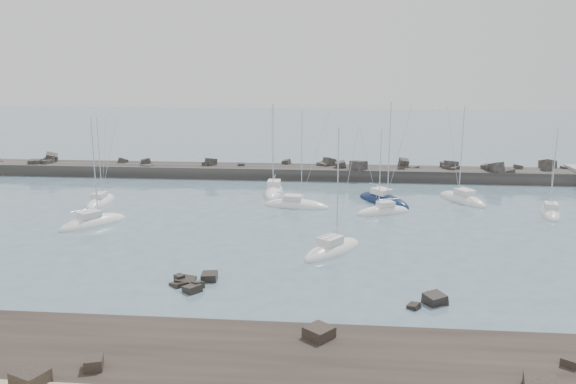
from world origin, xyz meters
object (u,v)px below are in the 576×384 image
Objects in this scene: sailboat_3 at (296,206)px; sailboat_4 at (274,193)px; sailboat_6 at (383,201)px; sailboat_8 at (462,200)px; sailboat_10 at (550,214)px; sailboat_7 at (383,212)px; sailboat_5 at (332,251)px; sailboat_1 at (101,202)px; sailboat_2 at (93,223)px.

sailboat_3 is 0.96× the size of sailboat_4.
sailboat_8 is (10.54, 1.67, -0.01)m from sailboat_6.
sailboat_10 is (19.74, -4.55, -0.01)m from sailboat_6.
sailboat_5 is at bearing -110.95° from sailboat_7.
sailboat_3 is (25.86, 0.48, -0.01)m from sailboat_1.
sailboat_6 reaches higher than sailboat_2.
sailboat_2 is 24.75m from sailboat_3.
sailboat_7 is at bearing -176.64° from sailboat_10.
sailboat_2 is 54.29m from sailboat_10.
sailboat_3 is 18.49m from sailboat_5.
sailboat_1 is 48.07m from sailboat_8.
sailboat_1 is at bearing -178.94° from sailboat_3.
sailboat_3 is 1.02× the size of sailboat_5.
sailboat_7 is at bearing 14.03° from sailboat_2.
sailboat_6 is (15.11, -3.86, -0.01)m from sailboat_4.
sailboat_2 reaches higher than sailboat_10.
sailboat_8 reaches higher than sailboat_2.
sailboat_1 is 0.93× the size of sailboat_5.
sailboat_6 is 10.67m from sailboat_8.
sailboat_5 is at bearing -147.43° from sailboat_10.
sailboat_10 is (56.95, -0.63, 0.01)m from sailboat_1.
sailboat_1 is 0.88× the size of sailboat_8.
sailboat_4 is (-3.76, 7.30, 0.03)m from sailboat_3.
sailboat_4 is 17.51m from sailboat_7.
sailboat_8 is at bearing 19.55° from sailboat_2.
sailboat_4 is 1.21× the size of sailboat_10.
sailboat_1 is 0.84× the size of sailboat_6.
sailboat_4 is at bearing 117.28° from sailboat_3.
sailboat_6 is 1.05× the size of sailboat_8.
sailboat_3 reaches higher than sailboat_5.
sailboat_3 is at bearing 177.95° from sailboat_10.
sailboat_8 reaches higher than sailboat_3.
sailboat_7 is 0.82× the size of sailboat_8.
sailboat_2 reaches higher than sailboat_7.
sailboat_3 reaches higher than sailboat_7.
sailboat_6 reaches higher than sailboat_7.
sailboat_10 reaches higher than sailboat_7.
sailboat_7 is 20.24m from sailboat_10.
sailboat_10 is (53.45, 9.49, -0.00)m from sailboat_2.
sailboat_2 is 0.91× the size of sailboat_6.
sailboat_5 is (8.70, -25.11, -0.02)m from sailboat_4.
sailboat_4 is at bearing 175.13° from sailboat_8.
sailboat_3 is (22.36, 10.61, -0.02)m from sailboat_2.
sailboat_8 is (25.65, -2.19, -0.01)m from sailboat_4.
sailboat_10 is (34.85, -8.41, -0.02)m from sailboat_4.
sailboat_2 is 34.27m from sailboat_7.
sailboat_10 is (20.21, 1.19, 0.01)m from sailboat_7.
sailboat_7 is (10.88, -2.30, 0.01)m from sailboat_3.
sailboat_4 is (18.60, 17.90, 0.02)m from sailboat_2.
sailboat_5 is 0.90× the size of sailboat_6.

